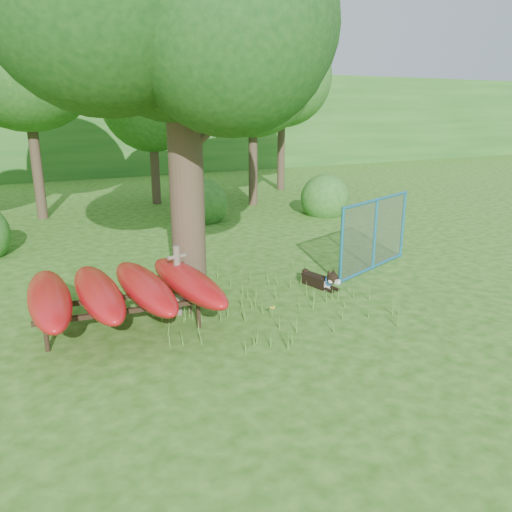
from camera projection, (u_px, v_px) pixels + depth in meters
name	position (u px, v px, depth m)	size (l,w,h in m)	color
ground	(276.00, 327.00, 9.07)	(80.00, 80.00, 0.00)	#235410
wooden_post	(178.00, 279.00, 9.41)	(0.38, 0.15, 1.37)	brown
kayak_rack	(122.00, 290.00, 8.68)	(3.17, 3.20, 1.02)	black
husky_dog	(322.00, 280.00, 11.01)	(0.46, 1.12, 0.50)	black
fence_section	(375.00, 234.00, 12.08)	(2.86, 1.17, 2.96)	teal
wildflower_clump	(272.00, 309.00, 9.41)	(0.11, 0.11, 0.23)	#477D29
bg_tree_b	(23.00, 52.00, 16.46)	(5.20, 5.20, 8.22)	#3B2C20
bg_tree_c	(151.00, 101.00, 19.69)	(4.00, 4.00, 6.12)	#3B2C20
bg_tree_d	(253.00, 74.00, 19.21)	(4.80, 4.80, 7.50)	#3B2C20
bg_tree_e	(282.00, 77.00, 23.03)	(4.60, 4.60, 7.55)	#3B2C20
shrub_right	(324.00, 214.00, 18.73)	(1.80, 1.80, 1.80)	#25601F
shrub_mid	(202.00, 221.00, 17.64)	(1.80, 1.80, 1.80)	#25601F
wooded_hillside	(67.00, 122.00, 32.20)	(80.00, 12.00, 6.00)	#25601F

